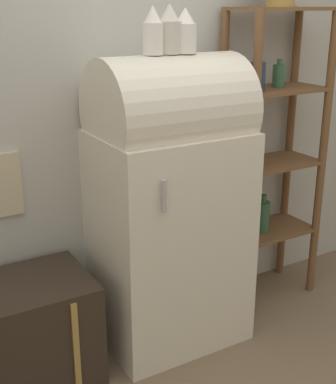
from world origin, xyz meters
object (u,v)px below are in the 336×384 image
refrigerator (170,202)px  suitcase_trunk (21,334)px  vase_center (170,31)px  vase_right (185,32)px  vase_left (153,32)px

refrigerator → suitcase_trunk: refrigerator is taller
suitcase_trunk → vase_center: vase_center is taller
refrigerator → vase_right: vase_right is taller
vase_left → vase_center: size_ratio=0.96×
vase_left → vase_center: (0.10, 0.01, 0.00)m
vase_center → vase_right: vase_center is taller
vase_center → refrigerator: bearing=-94.5°
vase_left → vase_center: bearing=6.2°
vase_left → vase_right: size_ratio=1.05×
vase_left → vase_center: 0.10m
vase_left → refrigerator: bearing=5.4°
suitcase_trunk → vase_left: 1.61m
refrigerator → vase_right: bearing=-8.0°
refrigerator → vase_right: (0.08, -0.01, 0.88)m
refrigerator → vase_center: 0.88m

